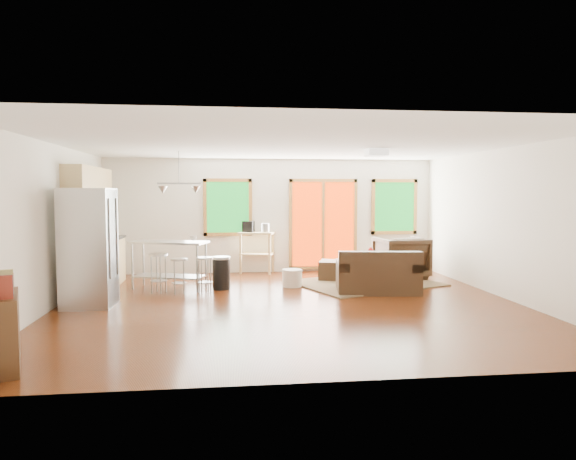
{
  "coord_description": "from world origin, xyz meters",
  "views": [
    {
      "loc": [
        -1.01,
        -8.24,
        1.82
      ],
      "look_at": [
        0.0,
        0.3,
        1.2
      ],
      "focal_mm": 32.0,
      "sensor_mm": 36.0,
      "label": 1
    }
  ],
  "objects": [
    {
      "name": "floor",
      "position": [
        0.0,
        0.0,
        -0.01
      ],
      "size": [
        7.5,
        7.0,
        0.02
      ],
      "primitive_type": "cube",
      "color": "#381607",
      "rests_on": "ground"
    },
    {
      "name": "ceiling",
      "position": [
        0.0,
        0.0,
        2.61
      ],
      "size": [
        7.5,
        7.0,
        0.02
      ],
      "primitive_type": "cube",
      "color": "white",
      "rests_on": "ground"
    },
    {
      "name": "back_wall",
      "position": [
        0.0,
        3.51,
        1.3
      ],
      "size": [
        7.5,
        0.02,
        2.6
      ],
      "primitive_type": "cube",
      "color": "silver",
      "rests_on": "ground"
    },
    {
      "name": "left_wall",
      "position": [
        -3.76,
        0.0,
        1.3
      ],
      "size": [
        0.02,
        7.0,
        2.6
      ],
      "primitive_type": "cube",
      "color": "silver",
      "rests_on": "ground"
    },
    {
      "name": "right_wall",
      "position": [
        3.76,
        0.0,
        1.3
      ],
      "size": [
        0.02,
        7.0,
        2.6
      ],
      "primitive_type": "cube",
      "color": "silver",
      "rests_on": "ground"
    },
    {
      "name": "front_wall",
      "position": [
        0.0,
        -3.51,
        1.3
      ],
      "size": [
        7.5,
        0.02,
        2.6
      ],
      "primitive_type": "cube",
      "color": "silver",
      "rests_on": "ground"
    },
    {
      "name": "window_left",
      "position": [
        -1.0,
        3.46,
        1.5
      ],
      "size": [
        1.1,
        0.05,
        1.3
      ],
      "color": "#0E5116",
      "rests_on": "back_wall"
    },
    {
      "name": "french_doors",
      "position": [
        1.2,
        3.46,
        1.1
      ],
      "size": [
        1.6,
        0.05,
        2.1
      ],
      "color": "#A72603",
      "rests_on": "back_wall"
    },
    {
      "name": "window_right",
      "position": [
        2.9,
        3.46,
        1.5
      ],
      "size": [
        1.1,
        0.05,
        1.3
      ],
      "color": "#0E5116",
      "rests_on": "back_wall"
    },
    {
      "name": "rug",
      "position": [
        1.74,
        1.72,
        0.01
      ],
      "size": [
        3.22,
        2.88,
        0.03
      ],
      "primitive_type": "cube",
      "rotation": [
        0.0,
        0.0,
        0.39
      ],
      "color": "#435A39",
      "rests_on": "floor"
    },
    {
      "name": "loveseat",
      "position": [
        1.72,
        0.79,
        0.31
      ],
      "size": [
        1.59,
        1.05,
        0.79
      ],
      "rotation": [
        0.0,
        0.0,
        -0.15
      ],
      "color": "black",
      "rests_on": "floor"
    },
    {
      "name": "coffee_table",
      "position": [
        1.93,
        1.98,
        0.36
      ],
      "size": [
        1.19,
        0.92,
        0.42
      ],
      "rotation": [
        0.0,
        0.0,
        -0.32
      ],
      "color": "#38200F",
      "rests_on": "floor"
    },
    {
      "name": "armchair",
      "position": [
        2.64,
        2.22,
        0.49
      ],
      "size": [
        1.04,
        0.98,
        0.99
      ],
      "primitive_type": "imported",
      "rotation": [
        0.0,
        0.0,
        3.23
      ],
      "color": "black",
      "rests_on": "floor"
    },
    {
      "name": "ottoman",
      "position": [
        1.21,
        2.23,
        0.2
      ],
      "size": [
        0.76,
        0.76,
        0.4
      ],
      "primitive_type": "cube",
      "rotation": [
        0.0,
        0.0,
        -0.31
      ],
      "color": "black",
      "rests_on": "floor"
    },
    {
      "name": "pouf",
      "position": [
        0.23,
        1.57,
        0.17
      ],
      "size": [
        0.44,
        0.44,
        0.34
      ],
      "primitive_type": "cylinder",
      "rotation": [
        0.0,
        0.0,
        -0.16
      ],
      "color": "beige",
      "rests_on": "floor"
    },
    {
      "name": "vase",
      "position": [
        1.92,
        1.98,
        0.51
      ],
      "size": [
        0.2,
        0.2,
        0.3
      ],
      "rotation": [
        0.0,
        0.0,
        -0.1
      ],
      "color": "silver",
      "rests_on": "coffee_table"
    },
    {
      "name": "book",
      "position": [
        2.26,
        1.79,
        0.55
      ],
      "size": [
        0.22,
        0.03,
        0.29
      ],
      "primitive_type": "imported",
      "rotation": [
        0.0,
        0.0,
        -0.02
      ],
      "color": "maroon",
      "rests_on": "coffee_table"
    },
    {
      "name": "cabinets",
      "position": [
        -3.49,
        1.7,
        0.93
      ],
      "size": [
        0.64,
        2.24,
        2.3
      ],
      "color": "tan",
      "rests_on": "floor"
    },
    {
      "name": "refrigerator",
      "position": [
        -3.21,
        0.24,
        0.95
      ],
      "size": [
        0.8,
        0.77,
        1.9
      ],
      "rotation": [
        0.0,
        0.0,
        -0.04
      ],
      "color": "#B7BABC",
      "rests_on": "floor"
    },
    {
      "name": "island",
      "position": [
        -2.12,
        1.63,
        0.62
      ],
      "size": [
        1.54,
        1.0,
        0.91
      ],
      "rotation": [
        0.0,
        0.0,
        -0.32
      ],
      "color": "#B7BABC",
      "rests_on": "floor"
    },
    {
      "name": "cup",
      "position": [
        -1.64,
        1.3,
        1.01
      ],
      "size": [
        0.12,
        0.1,
        0.11
      ],
      "primitive_type": "imported",
      "rotation": [
        0.0,
        0.0,
        0.09
      ],
      "color": "white",
      "rests_on": "island"
    },
    {
      "name": "bar_stool_a",
      "position": [
        -2.27,
        1.25,
        0.54
      ],
      "size": [
        0.45,
        0.45,
        0.72
      ],
      "rotation": [
        0.0,
        0.0,
        -0.41
      ],
      "color": "#B7BABC",
      "rests_on": "floor"
    },
    {
      "name": "bar_stool_b",
      "position": [
        -1.89,
        1.12,
        0.48
      ],
      "size": [
        0.33,
        0.33,
        0.64
      ],
      "rotation": [
        0.0,
        0.0,
        0.09
      ],
      "color": "#B7BABC",
      "rests_on": "floor"
    },
    {
      "name": "bar_stool_c",
      "position": [
        -1.43,
        1.1,
        0.49
      ],
      "size": [
        0.39,
        0.39,
        0.66
      ],
      "rotation": [
        0.0,
        0.0,
        0.32
      ],
      "color": "#B7BABC",
      "rests_on": "floor"
    },
    {
      "name": "trash_can",
      "position": [
        -1.13,
        1.46,
        0.32
      ],
      "size": [
        0.41,
        0.41,
        0.62
      ],
      "rotation": [
        0.0,
        0.0,
        -0.25
      ],
      "color": "black",
      "rests_on": "floor"
    },
    {
      "name": "kitchen_cart",
      "position": [
        -0.37,
        3.36,
        0.81
      ],
      "size": [
        0.88,
        0.7,
        1.18
      ],
      "rotation": [
        0.0,
        0.0,
        -0.29
      ],
      "color": "tan",
      "rests_on": "floor"
    },
    {
      "name": "bookshelf",
      "position": [
        -3.35,
        -2.74,
        0.41
      ],
      "size": [
        0.63,
        0.94,
        1.03
      ],
      "rotation": [
        0.0,
        0.0,
        0.35
      ],
      "color": "#38200F",
      "rests_on": "floor"
    },
    {
      "name": "ceiling_flush",
      "position": [
        1.6,
        0.6,
        2.53
      ],
      "size": [
        0.35,
        0.35,
        0.12
      ],
      "primitive_type": "cube",
      "color": "white",
      "rests_on": "ceiling"
    },
    {
      "name": "pendant_light",
      "position": [
        -1.9,
        1.5,
        1.9
      ],
      "size": [
        0.8,
        0.18,
        0.79
      ],
      "color": "gray",
      "rests_on": "ceiling"
    }
  ]
}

